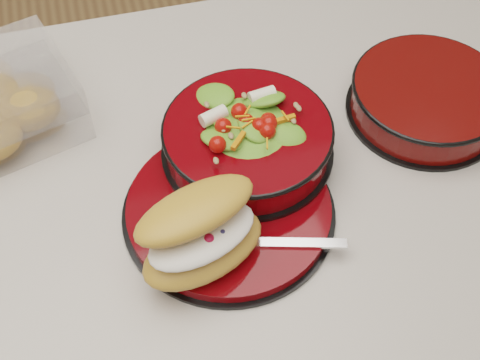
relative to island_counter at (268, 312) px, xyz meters
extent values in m
cube|color=white|center=(0.00, 0.00, -0.02)|extent=(1.16, 0.66, 0.86)
cube|color=beige|center=(0.00, 0.00, 0.43)|extent=(1.24, 0.74, 0.04)
cylinder|color=black|center=(-0.09, -0.06, 0.45)|extent=(0.27, 0.27, 0.01)
cylinder|color=#640306|center=(-0.09, -0.06, 0.46)|extent=(0.26, 0.26, 0.01)
torus|color=black|center=(-0.08, -0.07, 0.46)|extent=(0.15, 0.15, 0.01)
cylinder|color=black|center=(-0.04, 0.01, 0.47)|extent=(0.23, 0.23, 0.01)
cylinder|color=#640306|center=(-0.04, 0.01, 0.49)|extent=(0.22, 0.22, 0.04)
torus|color=black|center=(-0.04, 0.01, 0.51)|extent=(0.22, 0.22, 0.01)
ellipsoid|color=#4B8023|center=(-0.04, 0.01, 0.51)|extent=(0.18, 0.18, 0.07)
sphere|color=red|center=(0.01, 0.01, 0.55)|extent=(0.02, 0.02, 0.02)
sphere|color=red|center=(-0.01, 0.05, 0.55)|extent=(0.02, 0.02, 0.02)
sphere|color=red|center=(-0.04, 0.06, 0.55)|extent=(0.02, 0.02, 0.02)
sphere|color=red|center=(-0.07, 0.05, 0.55)|extent=(0.02, 0.02, 0.02)
sphere|color=red|center=(-0.09, 0.01, 0.55)|extent=(0.02, 0.02, 0.02)
sphere|color=red|center=(-0.07, -0.02, 0.55)|extent=(0.02, 0.02, 0.02)
sphere|color=red|center=(-0.04, -0.03, 0.55)|extent=(0.02, 0.02, 0.02)
sphere|color=red|center=(-0.01, -0.02, 0.55)|extent=(0.02, 0.02, 0.02)
cylinder|color=silver|center=(-0.01, 0.05, 0.55)|extent=(0.03, 0.04, 0.02)
cylinder|color=silver|center=(-0.08, 0.03, 0.55)|extent=(0.04, 0.03, 0.02)
cube|color=orange|center=(-0.06, -0.02, 0.55)|extent=(0.03, 0.03, 0.01)
cube|color=orange|center=(0.01, 0.00, 0.55)|extent=(0.03, 0.02, 0.01)
ellipsoid|color=gold|center=(-0.13, -0.13, 0.49)|extent=(0.17, 0.13, 0.04)
ellipsoid|color=white|center=(-0.13, -0.13, 0.51)|extent=(0.15, 0.11, 0.02)
ellipsoid|color=gold|center=(-0.13, -0.11, 0.54)|extent=(0.17, 0.12, 0.04)
sphere|color=#AB0C28|center=(-0.16, -0.13, 0.52)|extent=(0.02, 0.02, 0.02)
sphere|color=#AB0C28|center=(-0.13, -0.14, 0.52)|extent=(0.02, 0.02, 0.02)
sphere|color=#191947|center=(-0.14, -0.12, 0.52)|extent=(0.01, 0.01, 0.01)
sphere|color=#191947|center=(-0.12, -0.13, 0.52)|extent=(0.01, 0.01, 0.01)
sphere|color=#191947|center=(-0.13, -0.14, 0.52)|extent=(0.01, 0.01, 0.01)
sphere|color=#191947|center=(-0.11, -0.14, 0.52)|extent=(0.01, 0.01, 0.01)
sphere|color=#191947|center=(-0.15, -0.14, 0.52)|extent=(0.01, 0.01, 0.01)
cube|color=silver|center=(-0.03, -0.14, 0.47)|extent=(0.14, 0.05, 0.00)
cube|color=silver|center=(-0.11, -0.11, 0.47)|extent=(0.05, 0.03, 0.00)
ellipsoid|color=gold|center=(-0.32, 0.16, 0.47)|extent=(0.09, 0.08, 0.05)
cylinder|color=black|center=(0.23, 0.04, 0.45)|extent=(0.23, 0.23, 0.01)
cylinder|color=#520705|center=(0.23, 0.04, 0.48)|extent=(0.21, 0.21, 0.05)
torus|color=black|center=(0.23, 0.04, 0.50)|extent=(0.22, 0.22, 0.01)
camera|label=1|loc=(-0.19, -0.54, 1.15)|focal=50.00mm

